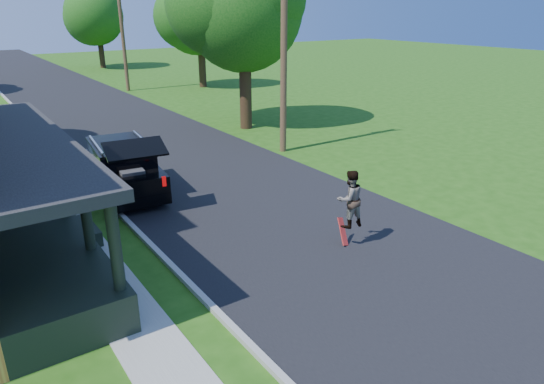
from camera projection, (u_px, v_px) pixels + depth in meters
ground at (375, 273)px, 11.96m from camera, size 140.00×140.00×0.00m
street at (117, 124)px, 27.35m from camera, size 8.00×120.00×0.02m
curb at (39, 134)px, 25.21m from camera, size 0.15×120.00×0.12m
sidewalk at (6, 138)px, 24.39m from camera, size 1.30×120.00×0.03m
black_suv at (123, 168)px, 16.86m from camera, size 2.46×5.26×2.37m
skateboarder at (350, 199)px, 12.87m from camera, size 0.84×0.69×1.59m
skateboard at (343, 232)px, 13.35m from camera, size 0.35×0.49×0.71m
tree_right_near at (243, 4)px, 24.16m from camera, size 6.58×6.62×9.48m
tree_right_mid at (199, 12)px, 37.99m from camera, size 5.64×5.55×8.73m
tree_right_far at (96, 14)px, 50.80m from camera, size 7.84×7.65×8.77m
utility_pole_near at (284, 39)px, 20.41m from camera, size 1.75×0.57×9.44m
utility_pole_far at (122, 30)px, 36.62m from camera, size 1.68×0.29×8.74m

